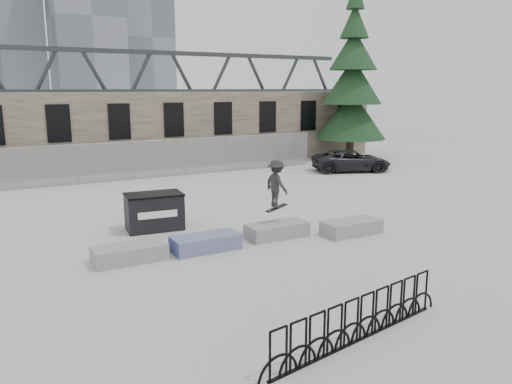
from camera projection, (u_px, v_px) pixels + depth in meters
The scene contains 13 objects.
ground at pixel (244, 242), 15.61m from camera, with size 120.00×120.00×0.00m, color beige.
stone_wall at pixel (115, 131), 29.06m from camera, with size 36.00×2.58×4.50m.
chainlink_fence at pixel (133, 160), 26.10m from camera, with size 22.06×0.06×2.02m.
planter_far_left at pixel (130, 252), 13.86m from camera, with size 2.00×0.90×0.46m.
planter_center_left at pixel (206, 242), 14.79m from camera, with size 2.00×0.90×0.46m.
planter_center_right at pixel (277, 230), 16.10m from camera, with size 2.00×0.90×0.46m.
planter_offset at pixel (351, 227), 16.45m from camera, with size 2.00×0.90×0.46m.
dumpster at pixel (154, 211), 16.91m from camera, with size 2.01×1.35×1.25m.
bike_rack at pixel (359, 320), 9.41m from camera, with size 4.88×0.87×0.90m.
spruce_tree at pixel (352, 87), 32.91m from camera, with size 4.63×4.63×11.50m.
truss_bridge at pixel (119, 93), 66.62m from camera, with size 70.00×3.00×9.80m.
suv at pixel (351, 161), 28.84m from camera, with size 2.07×4.48×1.25m, color black.
skateboarder at pixel (277, 184), 15.94m from camera, with size 0.81×1.05×1.66m.
Camera 1 is at (-6.91, -13.28, 4.73)m, focal length 35.00 mm.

